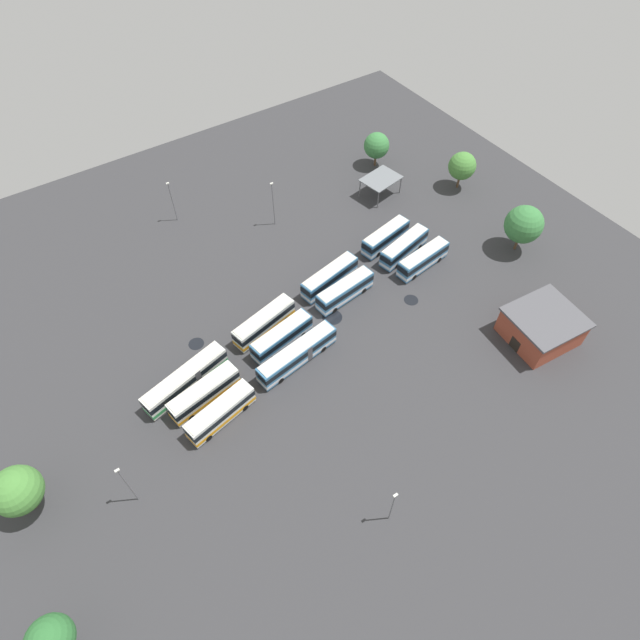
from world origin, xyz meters
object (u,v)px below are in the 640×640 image
object	(u,v)px
bus_row0_slot0	(385,237)
bus_row0_slot2	(423,259)
lamp_post_mid_lot	(172,200)
tree_northwest	(377,146)
bus_row1_slot1	(345,291)
maintenance_shelter	(381,179)
tree_west_edge	(17,491)
tree_east_edge	(462,166)
bus_row3_slot0	(186,379)
lamp_post_far_corner	(392,506)
bus_row3_slot2	(220,413)
bus_row2_slot0	(264,322)
bus_row2_slot2	(297,354)
depot_building	(542,327)
tree_north_edge	(524,224)
bus_row3_slot1	(204,393)
bus_row0_slot1	(404,247)
tree_northeast	(50,640)
lamp_post_near_entrance	(127,484)
bus_row1_slot0	(330,277)
bus_row2_slot1	(282,337)
lamp_post_by_building	(273,202)

from	to	relation	value
bus_row0_slot0	bus_row0_slot2	bearing A→B (deg)	103.33
lamp_post_mid_lot	tree_northwest	bearing A→B (deg)	170.49
bus_row0_slot0	bus_row0_slot2	distance (m)	8.16
bus_row1_slot1	tree_northwest	size ratio (longest dim) A/B	1.48
maintenance_shelter	tree_west_edge	bearing A→B (deg)	18.80
bus_row0_slot2	tree_east_edge	bearing A→B (deg)	-147.62
bus_row0_slot2	tree_northwest	xyz separation A→B (m)	(-11.45, -28.15, 2.78)
bus_row3_slot0	lamp_post_far_corner	size ratio (longest dim) A/B	1.79
bus_row3_slot2	lamp_post_far_corner	bearing A→B (deg)	114.54
bus_row3_slot2	bus_row2_slot0	bearing A→B (deg)	-141.12
bus_row0_slot2	bus_row3_slot2	world-z (taller)	same
bus_row1_slot1	bus_row3_slot0	bearing A→B (deg)	2.42
bus_row0_slot2	bus_row2_slot2	distance (m)	28.87
depot_building	tree_north_edge	world-z (taller)	tree_north_edge
bus_row0_slot2	maintenance_shelter	xyz separation A→B (m)	(-6.25, -19.89, 1.75)
bus_row3_slot1	tree_north_edge	xyz separation A→B (m)	(-59.68, 2.66, 3.76)
bus_row3_slot1	lamp_post_far_corner	world-z (taller)	lamp_post_far_corner
bus_row3_slot0	tree_northwest	world-z (taller)	tree_northwest
bus_row0_slot1	depot_building	size ratio (longest dim) A/B	0.97
maintenance_shelter	tree_northeast	size ratio (longest dim) A/B	0.98
bus_row0_slot1	tree_east_edge	bearing A→B (deg)	-157.21
tree_west_edge	tree_northeast	bearing A→B (deg)	86.68
lamp_post_far_corner	depot_building	bearing A→B (deg)	-166.12
bus_row2_slot2	tree_east_edge	size ratio (longest dim) A/B	1.81
maintenance_shelter	lamp_post_near_entrance	world-z (taller)	lamp_post_near_entrance
lamp_post_far_corner	tree_east_edge	world-z (taller)	lamp_post_far_corner
bus_row3_slot0	bus_row2_slot2	bearing A→B (deg)	161.60
bus_row0_slot1	tree_northwest	bearing A→B (deg)	-116.96
tree_north_edge	tree_east_edge	size ratio (longest dim) A/B	1.17
bus_row0_slot0	bus_row3_slot2	xyz separation A→B (m)	(40.44, 15.13, 0.00)
bus_row0_slot1	tree_north_edge	world-z (taller)	tree_north_edge
bus_row0_slot0	tree_northeast	bearing A→B (deg)	24.68
tree_west_edge	bus_row3_slot1	bearing A→B (deg)	-175.41
bus_row1_slot0	tree_west_edge	xyz separation A→B (m)	(51.49, 10.48, 3.37)
bus_row0_slot0	depot_building	distance (m)	30.32
bus_row1_slot1	lamp_post_far_corner	xyz separation A→B (m)	(16.31, 32.17, 2.37)
bus_row2_slot1	tree_east_edge	xyz separation A→B (m)	(-49.38, -13.90, 3.05)
bus_row3_slot2	tree_northeast	bearing A→B (deg)	30.68
bus_row0_slot0	depot_building	world-z (taller)	depot_building
bus_row1_slot0	bus_row3_slot1	world-z (taller)	same
bus_row1_slot0	bus_row3_slot0	xyz separation A→B (m)	(28.31, 5.04, 0.00)
bus_row2_slot2	bus_row2_slot1	bearing A→B (deg)	-86.42
bus_row0_slot1	tree_northeast	xyz separation A→B (m)	(67.40, 26.62, 3.75)
bus_row2_slot0	bus_row3_slot0	distance (m)	14.72
bus_row0_slot1	lamp_post_by_building	world-z (taller)	lamp_post_by_building
bus_row0_slot1	bus_row1_slot1	size ratio (longest dim) A/B	1.01
bus_row1_slot1	tree_northeast	size ratio (longest dim) A/B	1.34
lamp_post_near_entrance	lamp_post_mid_lot	bearing A→B (deg)	-119.41
bus_row1_slot1	depot_building	xyz separation A→B (m)	(-20.27, 23.13, 0.62)
bus_row3_slot1	lamp_post_by_building	size ratio (longest dim) A/B	1.19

